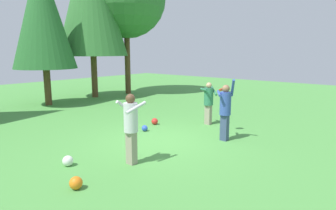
% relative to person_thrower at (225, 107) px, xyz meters
% --- Properties ---
extents(ground_plane, '(40.00, 40.00, 0.00)m').
position_rel_person_thrower_xyz_m(ground_plane, '(-1.27, 1.50, -1.04)').
color(ground_plane, '#4C9342').
extents(person_thrower, '(0.68, 0.68, 1.91)m').
position_rel_person_thrower_xyz_m(person_thrower, '(0.00, 0.00, 0.00)').
color(person_thrower, '#38476B').
rests_on(person_thrower, ground_plane).
extents(person_catcher, '(0.70, 0.71, 1.58)m').
position_rel_person_thrower_xyz_m(person_catcher, '(1.42, 1.49, -0.10)').
color(person_catcher, gray).
rests_on(person_catcher, ground_plane).
extents(person_bystander, '(0.60, 0.52, 1.74)m').
position_rel_person_thrower_xyz_m(person_bystander, '(-3.17, 0.77, -0.00)').
color(person_bystander, gray).
rests_on(person_bystander, ground_plane).
extents(frisbee, '(0.34, 0.33, 0.15)m').
position_rel_person_thrower_xyz_m(frisbee, '(0.72, 0.52, 0.44)').
color(frisbee, red).
extents(ball_white, '(0.26, 0.26, 0.26)m').
position_rel_person_thrower_xyz_m(ball_white, '(-4.26, 1.84, -0.91)').
color(ball_white, white).
rests_on(ball_white, ground_plane).
extents(ball_red, '(0.25, 0.25, 0.25)m').
position_rel_person_thrower_xyz_m(ball_red, '(0.09, 3.00, -0.91)').
color(ball_red, red).
rests_on(ball_red, ground_plane).
extents(ball_blue, '(0.21, 0.21, 0.21)m').
position_rel_person_thrower_xyz_m(ball_blue, '(-0.83, 2.63, -0.93)').
color(ball_blue, blue).
rests_on(ball_blue, ground_plane).
extents(ball_orange, '(0.27, 0.27, 0.27)m').
position_rel_person_thrower_xyz_m(ball_orange, '(-4.83, 0.62, -0.90)').
color(ball_orange, orange).
rests_on(ball_orange, ground_plane).
extents(tree_center, '(3.04, 3.04, 7.27)m').
position_rel_person_thrower_xyz_m(tree_center, '(-0.37, 9.94, 3.51)').
color(tree_center, brown).
rests_on(tree_center, ground_plane).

